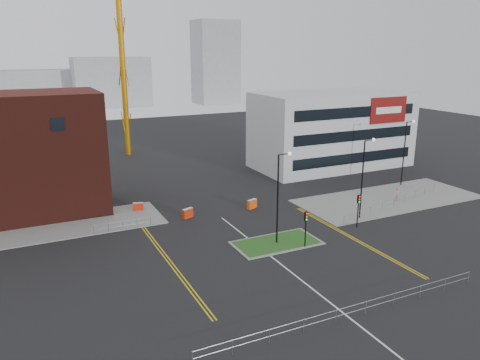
% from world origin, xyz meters
% --- Properties ---
extents(ground, '(200.00, 200.00, 0.00)m').
position_xyz_m(ground, '(0.00, 0.00, 0.00)').
color(ground, black).
rests_on(ground, ground).
extents(pavement_left, '(28.00, 8.00, 0.12)m').
position_xyz_m(pavement_left, '(-20.00, 22.00, 0.06)').
color(pavement_left, slate).
rests_on(pavement_left, ground).
extents(pavement_right, '(24.00, 10.00, 0.12)m').
position_xyz_m(pavement_right, '(22.00, 14.00, 0.06)').
color(pavement_right, slate).
rests_on(pavement_right, ground).
extents(island_kerb, '(8.60, 4.60, 0.08)m').
position_xyz_m(island_kerb, '(2.00, 8.00, 0.04)').
color(island_kerb, slate).
rests_on(island_kerb, ground).
extents(grass_island, '(8.00, 4.00, 0.12)m').
position_xyz_m(grass_island, '(2.00, 8.00, 0.06)').
color(grass_island, '#21511B').
rests_on(grass_island, ground).
extents(office_block, '(25.00, 12.20, 12.00)m').
position_xyz_m(office_block, '(26.01, 31.97, 6.00)').
color(office_block, silver).
rests_on(office_block, ground).
extents(tower_crane, '(53.01, 1.82, 38.43)m').
position_xyz_m(tower_crane, '(3.77, 55.07, 26.51)').
color(tower_crane, '#BA760A').
rests_on(tower_crane, ground).
extents(streetlamp_island, '(1.46, 0.36, 9.18)m').
position_xyz_m(streetlamp_island, '(2.22, 8.00, 5.41)').
color(streetlamp_island, black).
rests_on(streetlamp_island, ground).
extents(streetlamp_right_near, '(1.46, 0.36, 9.18)m').
position_xyz_m(streetlamp_right_near, '(14.22, 10.00, 5.41)').
color(streetlamp_right_near, black).
rests_on(streetlamp_right_near, ground).
extents(streetlamp_right_far, '(1.46, 0.36, 9.18)m').
position_xyz_m(streetlamp_right_far, '(28.22, 18.00, 5.41)').
color(streetlamp_right_far, black).
rests_on(streetlamp_right_far, ground).
extents(traffic_light_island, '(0.28, 0.33, 3.65)m').
position_xyz_m(traffic_light_island, '(4.00, 5.98, 2.57)').
color(traffic_light_island, black).
rests_on(traffic_light_island, ground).
extents(traffic_light_right, '(0.28, 0.33, 3.65)m').
position_xyz_m(traffic_light_right, '(12.00, 7.98, 2.57)').
color(traffic_light_right, black).
rests_on(traffic_light_right, ground).
extents(railing_front, '(24.05, 0.05, 1.10)m').
position_xyz_m(railing_front, '(0.00, -6.00, 0.78)').
color(railing_front, gray).
rests_on(railing_front, ground).
extents(railing_left, '(6.05, 0.05, 1.10)m').
position_xyz_m(railing_left, '(-11.00, 18.00, 0.74)').
color(railing_left, gray).
rests_on(railing_left, ground).
extents(railing_right, '(19.05, 5.05, 1.10)m').
position_xyz_m(railing_right, '(20.50, 11.50, 0.78)').
color(railing_right, gray).
rests_on(railing_right, ground).
extents(centre_line, '(0.15, 30.00, 0.01)m').
position_xyz_m(centre_line, '(0.00, 2.00, 0.01)').
color(centre_line, silver).
rests_on(centre_line, ground).
extents(yellow_left_a, '(0.12, 24.00, 0.01)m').
position_xyz_m(yellow_left_a, '(-9.00, 10.00, 0.01)').
color(yellow_left_a, gold).
rests_on(yellow_left_a, ground).
extents(yellow_left_b, '(0.12, 24.00, 0.01)m').
position_xyz_m(yellow_left_b, '(-8.70, 10.00, 0.01)').
color(yellow_left_b, gold).
rests_on(yellow_left_b, ground).
extents(yellow_right_a, '(0.12, 20.00, 0.01)m').
position_xyz_m(yellow_right_a, '(9.50, 6.00, 0.01)').
color(yellow_right_a, gold).
rests_on(yellow_right_a, ground).
extents(yellow_right_b, '(0.12, 20.00, 0.01)m').
position_xyz_m(yellow_right_b, '(9.80, 6.00, 0.01)').
color(yellow_right_b, gold).
rests_on(yellow_right_b, ground).
extents(skyline_b, '(24.00, 12.00, 16.00)m').
position_xyz_m(skyline_b, '(10.00, 130.00, 8.00)').
color(skyline_b, gray).
rests_on(skyline_b, ground).
extents(skyline_c, '(14.00, 12.00, 28.00)m').
position_xyz_m(skyline_c, '(45.00, 125.00, 14.00)').
color(skyline_c, gray).
rests_on(skyline_c, ground).
extents(skyline_d, '(30.00, 12.00, 12.00)m').
position_xyz_m(skyline_d, '(-8.00, 140.00, 6.00)').
color(skyline_d, gray).
rests_on(skyline_d, ground).
extents(pedestrian, '(0.73, 0.57, 1.78)m').
position_xyz_m(pedestrian, '(22.42, 12.89, 0.89)').
color(pedestrian, '#B87781').
rests_on(pedestrian, ground).
extents(barrier_left, '(1.28, 0.75, 1.02)m').
position_xyz_m(barrier_left, '(-8.00, 23.50, 0.55)').
color(barrier_left, red).
rests_on(barrier_left, ground).
extents(barrier_mid, '(1.38, 0.86, 1.10)m').
position_xyz_m(barrier_mid, '(-3.47, 18.74, 0.60)').
color(barrier_mid, red).
rests_on(barrier_mid, ground).
extents(barrier_right, '(1.38, 0.86, 1.11)m').
position_xyz_m(barrier_right, '(4.62, 18.45, 0.60)').
color(barrier_right, '#FB500D').
rests_on(barrier_right, ground).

